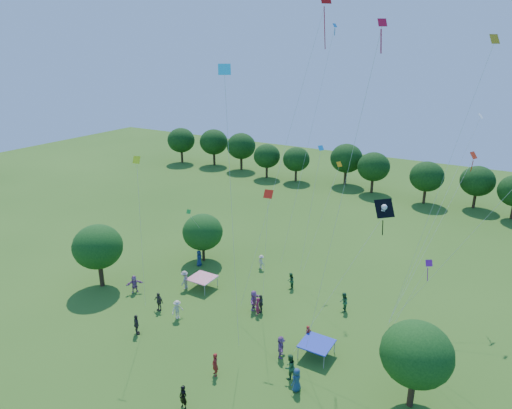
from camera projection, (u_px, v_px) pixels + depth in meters
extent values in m
cylinder|color=#422B19|center=(101.00, 276.00, 42.57)|extent=(0.43, 0.43, 2.08)
ellipsoid|color=#184B15|center=(98.00, 247.00, 41.59)|extent=(4.52, 4.52, 4.07)
cylinder|color=#422B19|center=(204.00, 254.00, 47.74)|extent=(0.30, 0.30, 1.45)
ellipsoid|color=#184B15|center=(203.00, 232.00, 46.92)|extent=(4.16, 4.16, 3.74)
cylinder|color=#422B19|center=(411.00, 392.00, 28.29)|extent=(0.41, 0.41, 1.99)
ellipsoid|color=#184B15|center=(417.00, 354.00, 27.35)|extent=(4.36, 4.36, 3.92)
cylinder|color=#422B19|center=(182.00, 157.00, 87.97)|extent=(0.44, 0.44, 2.15)
ellipsoid|color=#133A11|center=(181.00, 140.00, 86.89)|extent=(5.17, 5.17, 4.65)
cylinder|color=#422B19|center=(214.00, 159.00, 86.18)|extent=(0.45, 0.45, 2.17)
ellipsoid|color=#133A11|center=(214.00, 142.00, 85.09)|extent=(5.22, 5.22, 4.70)
cylinder|color=#422B19|center=(241.00, 164.00, 82.87)|extent=(0.44, 0.44, 2.15)
ellipsoid|color=#133A11|center=(241.00, 146.00, 81.79)|extent=(5.17, 5.17, 4.65)
cylinder|color=#422B19|center=(267.00, 172.00, 77.89)|extent=(0.38, 0.38, 1.87)
ellipsoid|color=#133A11|center=(267.00, 156.00, 76.95)|extent=(4.48, 4.48, 4.03)
cylinder|color=#422B19|center=(296.00, 176.00, 75.87)|extent=(0.38, 0.38, 1.84)
ellipsoid|color=#133A11|center=(296.00, 159.00, 74.95)|extent=(4.42, 4.42, 3.98)
cylinder|color=#422B19|center=(345.00, 178.00, 74.05)|extent=(0.44, 0.44, 2.14)
ellipsoid|color=#133A11|center=(346.00, 158.00, 72.97)|extent=(5.14, 5.14, 4.63)
cylinder|color=#422B19|center=(372.00, 186.00, 69.84)|extent=(0.42, 0.42, 2.03)
ellipsoid|color=#133A11|center=(374.00, 167.00, 68.83)|extent=(4.86, 4.86, 4.37)
cylinder|color=#422B19|center=(424.00, 197.00, 65.10)|extent=(0.40, 0.40, 1.96)
ellipsoid|color=#133A11|center=(427.00, 176.00, 64.12)|extent=(4.71, 4.71, 4.24)
cylinder|color=#422B19|center=(474.00, 201.00, 63.28)|extent=(0.39, 0.39, 1.91)
ellipsoid|color=#133A11|center=(478.00, 181.00, 62.32)|extent=(4.59, 4.59, 4.13)
cylinder|color=#422B19|center=(512.00, 212.00, 59.20)|extent=(0.39, 0.39, 1.89)
cube|color=red|center=(202.00, 278.00, 42.14)|extent=(2.20, 2.20, 0.08)
cylinder|color=#999999|center=(187.00, 284.00, 41.97)|extent=(0.05, 0.05, 1.10)
cylinder|color=#999999|center=(205.00, 290.00, 41.01)|extent=(0.05, 0.05, 1.10)
cylinder|color=#999999|center=(200.00, 276.00, 43.59)|extent=(0.05, 0.05, 1.10)
cylinder|color=#999999|center=(217.00, 281.00, 42.63)|extent=(0.05, 0.05, 1.10)
cube|color=#1B31B5|center=(317.00, 343.00, 32.84)|extent=(2.20, 2.20, 0.08)
cylinder|color=#999999|center=(298.00, 352.00, 32.67)|extent=(0.05, 0.05, 1.10)
cylinder|color=#999999|center=(324.00, 362.00, 31.71)|extent=(0.05, 0.05, 1.10)
cylinder|color=#999999|center=(310.00, 338.00, 34.30)|extent=(0.05, 0.05, 1.10)
cylinder|color=#999999|center=(335.00, 346.00, 33.33)|extent=(0.05, 0.05, 1.10)
imported|color=black|center=(183.00, 397.00, 28.14)|extent=(0.65, 0.46, 1.62)
imported|color=navy|center=(297.00, 380.00, 29.57)|extent=(0.62, 0.91, 1.67)
imported|color=maroon|center=(308.00, 335.00, 34.16)|extent=(0.59, 0.70, 1.61)
imported|color=#214D28|center=(291.00, 281.00, 42.12)|extent=(0.56, 0.84, 1.58)
imported|color=tan|center=(185.00, 280.00, 42.09)|extent=(0.79, 1.26, 1.79)
imported|color=#3A312E|center=(137.00, 325.00, 35.41)|extent=(1.07, 0.93, 1.69)
imported|color=#A560A3|center=(254.00, 300.00, 38.73)|extent=(0.82, 1.74, 1.79)
imported|color=navy|center=(401.00, 351.00, 32.21)|extent=(0.91, 0.50, 1.83)
imported|color=maroon|center=(257.00, 306.00, 38.01)|extent=(0.44, 0.63, 1.58)
imported|color=#25572E|center=(290.00, 367.00, 30.67)|extent=(0.74, 1.01, 1.83)
imported|color=beige|center=(177.00, 309.00, 37.48)|extent=(0.77, 1.17, 1.65)
imported|color=#413D34|center=(159.00, 301.00, 38.65)|extent=(0.99, 0.48, 1.66)
imported|color=#8F538E|center=(134.00, 284.00, 41.52)|extent=(1.37, 1.56, 1.65)
imported|color=navy|center=(199.00, 258.00, 46.54)|extent=(0.64, 0.91, 1.67)
imported|color=maroon|center=(215.00, 365.00, 30.97)|extent=(0.75, 0.69, 1.70)
imported|color=#275C36|center=(344.00, 302.00, 38.48)|extent=(0.63, 0.93, 1.73)
imported|color=beige|center=(261.00, 262.00, 45.93)|extent=(1.05, 0.84, 1.47)
imported|color=#39342E|center=(261.00, 304.00, 38.35)|extent=(0.70, 1.05, 1.64)
imported|color=#935897|center=(281.00, 347.00, 32.84)|extent=(1.07, 1.66, 1.67)
cube|color=black|center=(384.00, 208.00, 29.82)|extent=(1.37, 1.37, 1.08)
cube|color=black|center=(383.00, 228.00, 30.31)|extent=(0.06, 0.27, 1.18)
sphere|color=white|center=(384.00, 207.00, 29.74)|extent=(0.39, 0.39, 0.39)
cylinder|color=white|center=(384.00, 211.00, 29.83)|extent=(0.27, 0.55, 0.35)
cylinder|color=white|center=(384.00, 211.00, 29.83)|extent=(0.27, 0.55, 0.35)
cylinder|color=beige|center=(338.00, 285.00, 30.78)|extent=(4.19, 4.36, 9.45)
cube|color=red|center=(325.00, 28.00, 33.56)|extent=(0.08, 0.64, 2.94)
cylinder|color=beige|center=(281.00, 164.00, 35.02)|extent=(3.58, 6.36, 22.92)
cube|color=red|center=(268.00, 194.00, 33.08)|extent=(0.72, 0.49, 0.55)
cylinder|color=beige|center=(265.00, 254.00, 35.35)|extent=(0.98, 0.94, 9.58)
cube|color=orange|center=(339.00, 164.00, 43.77)|extent=(0.53, 0.61, 0.44)
cylinder|color=beige|center=(321.00, 218.00, 43.40)|extent=(0.99, 5.34, 9.08)
cube|color=orange|center=(495.00, 39.00, 28.01)|extent=(0.67, 0.71, 0.57)
cylinder|color=beige|center=(436.00, 198.00, 31.54)|extent=(3.98, 2.06, 20.16)
cylinder|color=beige|center=(452.00, 255.00, 31.03)|extent=(7.27, 0.80, 13.08)
cube|color=#1380C5|center=(321.00, 148.00, 42.46)|extent=(0.56, 0.61, 0.41)
cylinder|color=beige|center=(310.00, 210.00, 42.83)|extent=(0.02, 3.67, 10.83)
cube|color=#941999|center=(429.00, 263.00, 34.06)|extent=(0.56, 0.48, 0.46)
cube|color=#941999|center=(428.00, 274.00, 34.42)|extent=(0.12, 0.29, 1.27)
cylinder|color=beige|center=(411.00, 295.00, 34.47)|extent=(1.64, 1.96, 4.47)
cube|color=white|center=(480.00, 116.00, 36.81)|extent=(0.41, 0.54, 0.38)
cylinder|color=beige|center=(436.00, 217.00, 35.92)|extent=(3.24, 10.13, 14.49)
cube|color=#0DB9D1|center=(224.00, 69.00, 26.10)|extent=(0.84, 0.77, 0.61)
cylinder|color=beige|center=(232.00, 224.00, 29.18)|extent=(0.60, 0.23, 18.45)
cube|color=red|center=(382.00, 22.00, 22.10)|extent=(0.50, 0.47, 0.38)
cube|color=red|center=(381.00, 41.00, 22.42)|extent=(0.09, 0.27, 1.15)
cylinder|color=beige|center=(337.00, 216.00, 27.04)|extent=(3.84, 1.33, 20.92)
cube|color=red|center=(474.00, 155.00, 37.52)|extent=(0.63, 0.76, 0.53)
cube|color=red|center=(472.00, 166.00, 37.86)|extent=(0.14, 0.23, 0.99)
cylinder|color=beige|center=(432.00, 237.00, 36.27)|extent=(3.25, 9.76, 11.25)
cube|color=#E5F916|center=(136.00, 160.00, 32.27)|extent=(0.59, 0.38, 0.49)
cylinder|color=beige|center=(141.00, 239.00, 34.74)|extent=(0.92, 0.46, 12.17)
cube|color=green|center=(189.00, 212.00, 43.01)|extent=(0.45, 0.33, 0.35)
cylinder|color=beige|center=(202.00, 231.00, 45.47)|extent=(0.07, 3.84, 5.08)
cube|color=#126BB5|center=(335.00, 25.00, 40.96)|extent=(0.35, 0.45, 0.33)
cube|color=#126BB5|center=(335.00, 32.00, 41.18)|extent=(0.12, 0.16, 0.61)
cylinder|color=beige|center=(307.00, 150.00, 42.81)|extent=(2.12, 5.59, 21.62)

